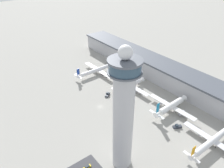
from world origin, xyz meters
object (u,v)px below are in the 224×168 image
object	(u,v)px
airplane_gate_delta	(213,141)
car_maroon_suv	(87,167)
control_tower	(123,112)
service_truck_catering	(120,85)
airplane_gate_bravo	(130,85)
service_truck_baggage	(177,127)
airplane_gate_charlie	(171,106)
airplane_gate_alpha	(98,70)
service_truck_fuel	(108,95)

from	to	relation	value
airplane_gate_delta	car_maroon_suv	world-z (taller)	airplane_gate_delta
control_tower	service_truck_catering	bearing A→B (deg)	141.71
control_tower	airplane_gate_bravo	bearing A→B (deg)	135.25
airplane_gate_bravo	service_truck_baggage	distance (m)	57.21
airplane_gate_bravo	service_truck_catering	bearing A→B (deg)	-153.26
service_truck_baggage	service_truck_catering	bearing A→B (deg)	177.57
service_truck_catering	service_truck_baggage	distance (m)	65.41
control_tower	airplane_gate_bravo	world-z (taller)	control_tower
airplane_gate_bravo	car_maroon_suv	distance (m)	86.96
control_tower	service_truck_catering	xyz separation A→B (m)	(-64.24, 50.72, -34.57)
airplane_gate_bravo	airplane_gate_delta	size ratio (longest dim) A/B	0.94
airplane_gate_charlie	service_truck_catering	world-z (taller)	airplane_gate_charlie
airplane_gate_alpha	service_truck_catering	world-z (taller)	airplane_gate_alpha
service_truck_fuel	service_truck_baggage	xyz separation A→B (m)	(60.35, 14.34, 0.04)
airplane_gate_bravo	car_maroon_suv	xyz separation A→B (m)	(47.17, -72.98, -3.33)
airplane_gate_alpha	service_truck_fuel	xyz separation A→B (m)	(37.10, -15.24, -3.19)
airplane_gate_bravo	service_truck_catering	world-z (taller)	airplane_gate_bravo
service_truck_fuel	airplane_gate_alpha	bearing A→B (deg)	157.67
airplane_gate_alpha	airplane_gate_delta	xyz separation A→B (m)	(120.62, 2.86, -0.07)
airplane_gate_alpha	airplane_gate_delta	world-z (taller)	airplane_gate_alpha
airplane_gate_delta	service_truck_baggage	world-z (taller)	airplane_gate_delta
service_truck_baggage	control_tower	bearing A→B (deg)	-91.32
service_truck_fuel	service_truck_baggage	world-z (taller)	service_truck_baggage
service_truck_catering	control_tower	bearing A→B (deg)	-38.29
airplane_gate_delta	car_maroon_suv	bearing A→B (deg)	-115.15
airplane_gate_charlie	service_truck_baggage	xyz separation A→B (m)	(14.74, -10.80, -3.58)
control_tower	service_truck_baggage	world-z (taller)	control_tower
service_truck_fuel	car_maroon_suv	bearing A→B (deg)	-45.36
service_truck_baggage	service_truck_fuel	bearing A→B (deg)	-166.63
airplane_gate_bravo	service_truck_baggage	world-z (taller)	airplane_gate_bravo
airplane_gate_alpha	airplane_gate_charlie	size ratio (longest dim) A/B	1.11
service_truck_fuel	service_truck_baggage	distance (m)	62.03
control_tower	service_truck_fuel	bearing A→B (deg)	150.44
airplane_gate_alpha	car_maroon_suv	size ratio (longest dim) A/B	9.89
airplane_gate_charlie	airplane_gate_delta	size ratio (longest dim) A/B	0.93
service_truck_catering	airplane_gate_delta	bearing A→B (deg)	0.63
airplane_gate_bravo	service_truck_fuel	distance (m)	22.01
airplane_gate_alpha	service_truck_catering	size ratio (longest dim) A/B	7.84
control_tower	airplane_gate_charlie	distance (m)	67.87
airplane_gate_alpha	airplane_gate_charlie	distance (m)	83.30
airplane_gate_bravo	airplane_gate_delta	distance (m)	79.92
car_maroon_suv	service_truck_catering	bearing A→B (deg)	129.14
airplane_gate_charlie	service_truck_catering	size ratio (longest dim) A/B	7.04
airplane_gate_alpha	airplane_gate_charlie	xyz separation A→B (m)	(82.71, 9.91, 0.43)
control_tower	car_maroon_suv	world-z (taller)	control_tower
airplane_gate_charlie	service_truck_baggage	distance (m)	18.62
airplane_gate_bravo	airplane_gate_charlie	world-z (taller)	airplane_gate_charlie
airplane_gate_bravo	service_truck_baggage	size ratio (longest dim) A/B	6.35
airplane_gate_delta	service_truck_fuel	xyz separation A→B (m)	(-83.51, -18.10, -3.12)
airplane_gate_delta	service_truck_baggage	distance (m)	23.67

